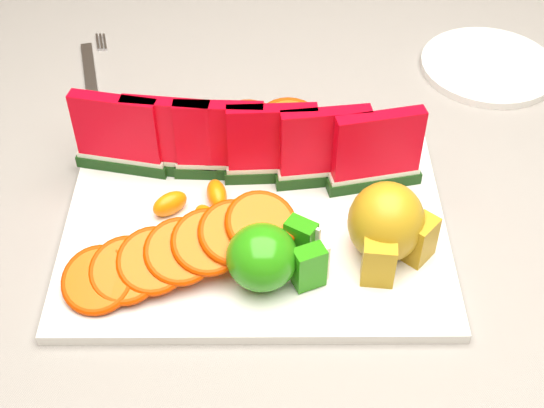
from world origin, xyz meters
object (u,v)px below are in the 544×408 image
(pear_cluster, at_px, (388,226))
(fork, at_px, (92,75))
(apple_cluster, at_px, (269,256))
(side_plate, at_px, (488,66))
(platter, at_px, (256,224))

(pear_cluster, distance_m, fork, 0.48)
(fork, bearing_deg, apple_cluster, -56.68)
(pear_cluster, relative_size, fork, 0.51)
(side_plate, height_order, fork, side_plate)
(platter, distance_m, apple_cluster, 0.09)
(apple_cluster, height_order, side_plate, apple_cluster)
(platter, height_order, fork, platter)
(platter, xyz_separation_m, fork, (-0.22, 0.28, -0.00))
(pear_cluster, height_order, fork, pear_cluster)
(apple_cluster, relative_size, pear_cluster, 1.01)
(apple_cluster, relative_size, fork, 0.52)
(fork, bearing_deg, side_plate, 1.65)
(apple_cluster, xyz_separation_m, pear_cluster, (0.12, 0.03, 0.01))
(platter, distance_m, side_plate, 0.43)
(fork, bearing_deg, platter, -51.54)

